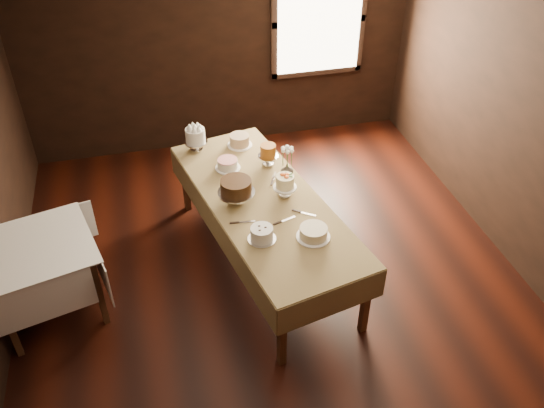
{
  "coord_description": "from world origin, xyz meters",
  "views": [
    {
      "loc": [
        -1.0,
        -3.86,
        4.15
      ],
      "look_at": [
        0.0,
        0.2,
        0.95
      ],
      "focal_mm": 37.55,
      "sensor_mm": 36.0,
      "label": 1
    }
  ],
  "objects_px": {
    "side_table": "(38,255)",
    "cake_server_a": "(288,219)",
    "cake_flowers": "(285,187)",
    "flower_vase": "(287,170)",
    "cake_speckled": "(240,141)",
    "cake_server_e": "(247,222)",
    "cake_server_c": "(244,187)",
    "cake_server_d": "(274,176)",
    "cake_swirl": "(262,234)",
    "cake_caramel": "(268,156)",
    "cake_chocolate": "(236,192)",
    "cake_server_b": "(308,214)",
    "cake_meringue": "(196,140)",
    "display_table": "(264,205)",
    "cake_lattice": "(228,165)",
    "cake_cream": "(313,233)"
  },
  "relations": [
    {
      "from": "cake_server_b",
      "to": "cake_server_c",
      "type": "relative_size",
      "value": 1.0
    },
    {
      "from": "cake_flowers",
      "to": "cake_swirl",
      "type": "distance_m",
      "value": 0.7
    },
    {
      "from": "side_table",
      "to": "cake_server_a",
      "type": "relative_size",
      "value": 4.86
    },
    {
      "from": "side_table",
      "to": "cake_meringue",
      "type": "xyz_separation_m",
      "value": [
        1.6,
        1.24,
        0.23
      ]
    },
    {
      "from": "cake_flowers",
      "to": "cake_server_a",
      "type": "height_order",
      "value": "cake_flowers"
    },
    {
      "from": "side_table",
      "to": "cake_server_a",
      "type": "xyz_separation_m",
      "value": [
        2.27,
        -0.18,
        0.11
      ]
    },
    {
      "from": "cake_speckled",
      "to": "cake_swirl",
      "type": "bearing_deg",
      "value": -94.32
    },
    {
      "from": "cake_lattice",
      "to": "cake_server_e",
      "type": "height_order",
      "value": "cake_lattice"
    },
    {
      "from": "cake_cream",
      "to": "cake_caramel",
      "type": "bearing_deg",
      "value": 95.27
    },
    {
      "from": "cake_speckled",
      "to": "cake_server_b",
      "type": "distance_m",
      "value": 1.42
    },
    {
      "from": "cake_lattice",
      "to": "flower_vase",
      "type": "xyz_separation_m",
      "value": [
        0.57,
        -0.28,
        0.02
      ]
    },
    {
      "from": "cake_server_d",
      "to": "cake_server_a",
      "type": "bearing_deg",
      "value": -159.78
    },
    {
      "from": "display_table",
      "to": "cake_caramel",
      "type": "height_order",
      "value": "cake_caramel"
    },
    {
      "from": "cake_flowers",
      "to": "flower_vase",
      "type": "bearing_deg",
      "value": 71.4
    },
    {
      "from": "cake_meringue",
      "to": "flower_vase",
      "type": "xyz_separation_m",
      "value": [
        0.84,
        -0.72,
        -0.06
      ]
    },
    {
      "from": "cake_lattice",
      "to": "cake_flowers",
      "type": "bearing_deg",
      "value": -52.55
    },
    {
      "from": "display_table",
      "to": "cake_server_a",
      "type": "xyz_separation_m",
      "value": [
        0.15,
        -0.35,
        0.06
      ]
    },
    {
      "from": "side_table",
      "to": "cake_swirl",
      "type": "height_order",
      "value": "cake_swirl"
    },
    {
      "from": "cake_speckled",
      "to": "cake_cream",
      "type": "height_order",
      "value": "cake_speckled"
    },
    {
      "from": "cake_server_a",
      "to": "display_table",
      "type": "bearing_deg",
      "value": 95.54
    },
    {
      "from": "cake_speckled",
      "to": "cake_caramel",
      "type": "distance_m",
      "value": 0.5
    },
    {
      "from": "side_table",
      "to": "cake_server_a",
      "type": "distance_m",
      "value": 2.27
    },
    {
      "from": "cake_server_e",
      "to": "cake_chocolate",
      "type": "bearing_deg",
      "value": 101.4
    },
    {
      "from": "cake_meringue",
      "to": "cake_server_c",
      "type": "bearing_deg",
      "value": -65.94
    },
    {
      "from": "cake_server_b",
      "to": "cake_server_d",
      "type": "distance_m",
      "value": 0.71
    },
    {
      "from": "cake_server_a",
      "to": "cake_server_e",
      "type": "bearing_deg",
      "value": 154.15
    },
    {
      "from": "cake_caramel",
      "to": "flower_vase",
      "type": "xyz_separation_m",
      "value": [
        0.14,
        -0.24,
        -0.04
      ]
    },
    {
      "from": "cake_server_c",
      "to": "cake_cream",
      "type": "bearing_deg",
      "value": 179.6
    },
    {
      "from": "cake_meringue",
      "to": "display_table",
      "type": "bearing_deg",
      "value": -64.51
    },
    {
      "from": "side_table",
      "to": "cake_flowers",
      "type": "distance_m",
      "value": 2.35
    },
    {
      "from": "side_table",
      "to": "cake_server_d",
      "type": "relative_size",
      "value": 4.86
    },
    {
      "from": "cake_speckled",
      "to": "cake_server_e",
      "type": "relative_size",
      "value": 1.24
    },
    {
      "from": "cake_flowers",
      "to": "cake_server_d",
      "type": "relative_size",
      "value": 1.0
    },
    {
      "from": "cake_caramel",
      "to": "cake_chocolate",
      "type": "bearing_deg",
      "value": -128.68
    },
    {
      "from": "cake_meringue",
      "to": "cake_flowers",
      "type": "relative_size",
      "value": 1.2
    },
    {
      "from": "cake_swirl",
      "to": "cake_server_b",
      "type": "bearing_deg",
      "value": 25.92
    },
    {
      "from": "cake_flowers",
      "to": "flower_vase",
      "type": "distance_m",
      "value": 0.34
    },
    {
      "from": "side_table",
      "to": "cake_server_c",
      "type": "bearing_deg",
      "value": 12.07
    },
    {
      "from": "cake_flowers",
      "to": "cake_lattice",
      "type": "bearing_deg",
      "value": 127.45
    },
    {
      "from": "cake_cream",
      "to": "cake_chocolate",
      "type": "bearing_deg",
      "value": 129.58
    },
    {
      "from": "cake_chocolate",
      "to": "cake_cream",
      "type": "distance_m",
      "value": 0.89
    },
    {
      "from": "cake_meringue",
      "to": "cake_speckled",
      "type": "bearing_deg",
      "value": -2.7
    },
    {
      "from": "cake_lattice",
      "to": "cake_server_b",
      "type": "relative_size",
      "value": 1.19
    },
    {
      "from": "cake_flowers",
      "to": "cake_server_b",
      "type": "height_order",
      "value": "cake_flowers"
    },
    {
      "from": "display_table",
      "to": "cake_server_a",
      "type": "bearing_deg",
      "value": -66.16
    },
    {
      "from": "cake_server_a",
      "to": "cake_server_b",
      "type": "distance_m",
      "value": 0.2
    },
    {
      "from": "cake_lattice",
      "to": "cake_swirl",
      "type": "bearing_deg",
      "value": -85.72
    },
    {
      "from": "cake_server_c",
      "to": "cake_server_d",
      "type": "height_order",
      "value": "same"
    },
    {
      "from": "cake_flowers",
      "to": "cake_meringue",
      "type": "bearing_deg",
      "value": 124.91
    },
    {
      "from": "cake_lattice",
      "to": "cake_server_e",
      "type": "bearing_deg",
      "value": -89.12
    }
  ]
}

